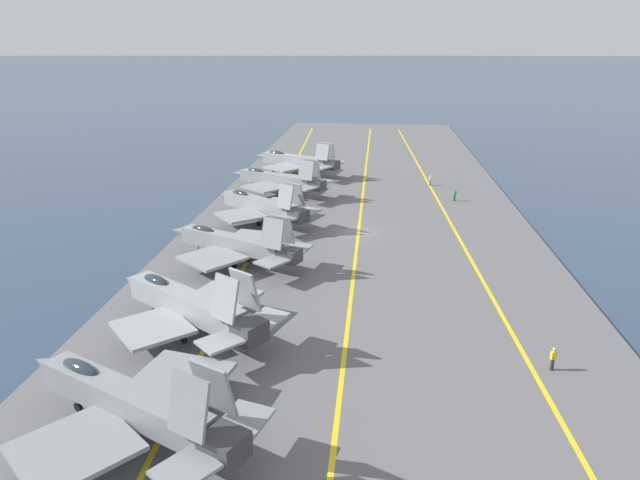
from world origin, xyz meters
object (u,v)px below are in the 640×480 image
object	(u,v)px
parked_jet_second	(188,304)
crew_white_vest	(430,180)
parked_jet_nearest	(129,403)
crew_green_vest	(455,194)
parked_jet_fifth	(278,179)
crew_yellow_vest	(553,358)
parked_jet_sixth	(297,161)
parked_jet_fourth	(261,205)
parked_jet_third	(234,243)

from	to	relation	value
parked_jet_second	crew_white_vest	xyz separation A→B (m)	(52.18, -23.15, -1.56)
parked_jet_nearest	crew_green_vest	xyz separation A→B (m)	(55.82, -25.17, -1.54)
parked_jet_fifth	crew_yellow_vest	world-z (taller)	parked_jet_fifth
parked_jet_fifth	crew_green_vest	world-z (taller)	parked_jet_fifth
parked_jet_second	parked_jet_sixth	bearing A→B (deg)	-0.59
parked_jet_nearest	parked_jet_fourth	world-z (taller)	parked_jet_nearest
parked_jet_second	crew_yellow_vest	size ratio (longest dim) A/B	8.97
parked_jet_third	crew_green_vest	bearing A→B (deg)	-43.24
crew_green_vest	parked_jet_third	bearing A→B (deg)	136.76
parked_jet_sixth	crew_green_vest	world-z (taller)	parked_jet_sixth
crew_yellow_vest	parked_jet_nearest	bearing A→B (deg)	110.97
parked_jet_fourth	parked_jet_sixth	distance (m)	27.79
crew_green_vest	parked_jet_fourth	bearing A→B (deg)	116.83
parked_jet_third	parked_jet_sixth	distance (m)	42.26
parked_jet_nearest	parked_jet_fifth	size ratio (longest dim) A/B	1.01
parked_jet_sixth	crew_green_vest	xyz separation A→B (m)	(-14.59, -25.35, -1.59)
crew_yellow_vest	crew_white_vest	bearing A→B (deg)	4.24
parked_jet_nearest	parked_jet_sixth	size ratio (longest dim) A/B	0.99
parked_jet_fifth	parked_jet_second	bearing A→B (deg)	-179.59
parked_jet_second	parked_jet_sixth	distance (m)	57.55
crew_yellow_vest	crew_white_vest	world-z (taller)	crew_yellow_vest
parked_jet_nearest	parked_jet_second	distance (m)	12.89
parked_jet_fifth	crew_green_vest	distance (m)	26.30
parked_jet_second	parked_jet_third	xyz separation A→B (m)	(15.29, 0.08, -0.30)
parked_jet_third	parked_jet_fifth	size ratio (longest dim) A/B	1.00
crew_white_vest	parked_jet_fourth	bearing A→B (deg)	133.91
crew_green_vest	crew_white_vest	size ratio (longest dim) A/B	1.02
parked_jet_second	parked_jet_sixth	size ratio (longest dim) A/B	0.94
parked_jet_sixth	crew_yellow_vest	distance (m)	65.91
parked_jet_sixth	crew_yellow_vest	size ratio (longest dim) A/B	9.56
parked_jet_nearest	crew_white_vest	size ratio (longest dim) A/B	9.75
parked_jet_nearest	parked_jet_sixth	world-z (taller)	parked_jet_nearest
parked_jet_fourth	parked_jet_second	bearing A→B (deg)	-179.72
crew_green_vest	parked_jet_fifth	bearing A→B (deg)	88.20
crew_white_vest	parked_jet_sixth	bearing A→B (deg)	76.64
parked_jet_second	crew_yellow_vest	distance (m)	27.40
parked_jet_third	crew_yellow_vest	world-z (taller)	parked_jet_third
parked_jet_fourth	crew_yellow_vest	world-z (taller)	parked_jet_fourth
parked_jet_third	parked_jet_fourth	world-z (taller)	parked_jet_fourth
crew_yellow_vest	parked_jet_sixth	bearing A→B (deg)	23.84
parked_jet_second	crew_green_vest	size ratio (longest dim) A/B	9.05
parked_jet_third	crew_yellow_vest	bearing A→B (deg)	-123.41
parked_jet_second	crew_green_vest	distance (m)	50.20
crew_white_vest	parked_jet_third	bearing A→B (deg)	147.80
parked_jet_fifth	parked_jet_third	bearing A→B (deg)	-179.53
parked_jet_second	crew_white_vest	distance (m)	57.11
parked_jet_second	parked_jet_fourth	bearing A→B (deg)	0.28
parked_jet_fifth	crew_green_vest	size ratio (longest dim) A/B	9.47
parked_jet_second	parked_jet_fourth	xyz separation A→B (m)	(29.76, 0.14, -0.26)
parked_jet_third	crew_white_vest	bearing A→B (deg)	-32.20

